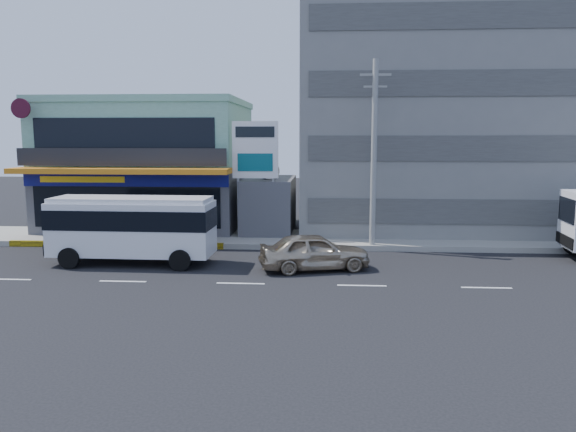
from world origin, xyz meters
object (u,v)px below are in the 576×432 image
Objects in this scene: billboard at (255,156)px; sedan at (314,252)px; concrete_building at (427,122)px; shop_building at (152,168)px; minibus at (132,224)px; motorcycle_rider at (175,245)px; utility_pole_near at (374,154)px; satellite_dish at (268,178)px.

billboard is 8.48m from sedan.
concrete_building reaches higher than sedan.
shop_building is 11.12m from minibus.
motorcycle_rider is at bearing 59.04° from sedan.
concrete_building is at bearing 62.24° from utility_pole_near.
shop_building reaches higher than satellite_dish.
concrete_building is 20.21m from minibus.
satellite_dish is 0.19× the size of minibus.
shop_building is at bearing 113.38° from motorcycle_rider.
shop_building is at bearing 102.39° from minibus.
shop_building is 6.29× the size of motorcycle_rider.
motorcycle_rider is (4.00, -9.25, -3.35)m from shop_building.
shop_building is 18.28m from concrete_building.
minibus reaches higher than motorcycle_rider.
satellite_dish is at bearing 5.15° from sedan.
shop_building is 2.48× the size of sedan.
satellite_dish is 0.22× the size of billboard.
satellite_dish is 9.72m from minibus.
utility_pole_near reaches higher than motorcycle_rider.
sedan is (3.50, -6.57, -4.08)m from billboard.
sedan is (3.00, -8.37, -2.72)m from satellite_dish.
billboard is (-10.50, -5.80, -2.07)m from concrete_building.
satellite_dish is at bearing 149.04° from utility_pole_near.
shop_building reaches higher than sedan.
sedan is (11.00, -11.31, -3.15)m from shop_building.
minibus is 2.52m from motorcycle_rider.
satellite_dish is at bearing -20.21° from shop_building.
concrete_building is 8.11× the size of motorcycle_rider.
satellite_dish is 0.30× the size of sedan.
utility_pole_near reaches higher than satellite_dish.
minibus is (2.34, -10.67, -2.08)m from shop_building.
concrete_building is 2.32× the size of billboard.
billboard is at bearing -151.08° from concrete_building.
satellite_dish is (-10.00, -4.00, -3.42)m from concrete_building.
motorcycle_rider is (-3.50, -4.51, -4.28)m from billboard.
shop_building is 8.54m from satellite_dish.
utility_pole_near is (6.50, -1.80, 0.22)m from billboard.
utility_pole_near is 7.08m from sedan.
motorcycle_rider is (1.66, 1.42, -1.26)m from minibus.
concrete_building is 1.60× the size of utility_pole_near.
motorcycle_rider is at bearing -164.85° from utility_pole_near.
concrete_building is at bearing -44.08° from sedan.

